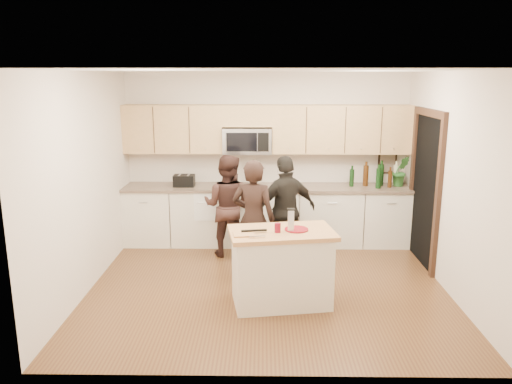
{
  "coord_description": "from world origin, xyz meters",
  "views": [
    {
      "loc": [
        -0.06,
        -6.0,
        2.64
      ],
      "look_at": [
        -0.15,
        0.35,
        1.16
      ],
      "focal_mm": 35.0,
      "sensor_mm": 36.0,
      "label": 1
    }
  ],
  "objects_px": {
    "island": "(281,267)",
    "woman_center": "(227,206)",
    "toaster": "(184,181)",
    "woman_right": "(286,211)",
    "woman_left": "(253,219)"
  },
  "relations": [
    {
      "from": "island",
      "to": "woman_center",
      "type": "distance_m",
      "value": 1.82
    },
    {
      "from": "island",
      "to": "toaster",
      "type": "height_order",
      "value": "toaster"
    },
    {
      "from": "island",
      "to": "woman_right",
      "type": "bearing_deg",
      "value": 76.17
    },
    {
      "from": "toaster",
      "to": "woman_center",
      "type": "xyz_separation_m",
      "value": [
        0.72,
        -0.54,
        -0.27
      ]
    },
    {
      "from": "toaster",
      "to": "woman_left",
      "type": "relative_size",
      "value": 0.2
    },
    {
      "from": "island",
      "to": "toaster",
      "type": "relative_size",
      "value": 3.98
    },
    {
      "from": "island",
      "to": "woman_right",
      "type": "relative_size",
      "value": 0.83
    },
    {
      "from": "woman_right",
      "to": "toaster",
      "type": "bearing_deg",
      "value": -53.86
    },
    {
      "from": "woman_left",
      "to": "woman_center",
      "type": "bearing_deg",
      "value": -48.71
    },
    {
      "from": "woman_center",
      "to": "woman_right",
      "type": "distance_m",
      "value": 0.92
    },
    {
      "from": "woman_center",
      "to": "woman_right",
      "type": "bearing_deg",
      "value": 172.86
    },
    {
      "from": "island",
      "to": "toaster",
      "type": "bearing_deg",
      "value": 114.78
    },
    {
      "from": "woman_left",
      "to": "woman_right",
      "type": "distance_m",
      "value": 0.65
    },
    {
      "from": "toaster",
      "to": "woman_left",
      "type": "bearing_deg",
      "value": -50.07
    },
    {
      "from": "island",
      "to": "woman_left",
      "type": "bearing_deg",
      "value": 103.11
    }
  ]
}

